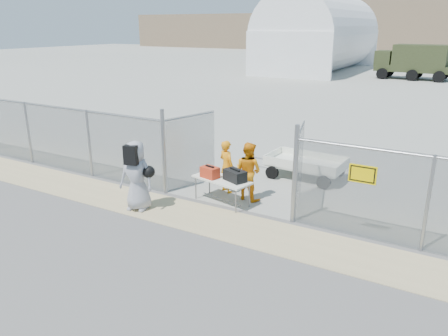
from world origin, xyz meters
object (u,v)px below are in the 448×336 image
Objects in this scene: visitor at (137,176)px; folding_table at (222,191)px; security_worker_left at (227,167)px; security_worker_right at (248,171)px; utility_trailer at (306,166)px.

folding_table is at bearing 27.94° from visitor.
security_worker_left is at bearing 45.55° from visitor.
visitor is at bearing 80.97° from security_worker_left.
visitor is (-2.23, -2.12, 0.11)m from security_worker_right.
visitor is at bearing -127.45° from folding_table.
security_worker_left is 0.83m from security_worker_right.
security_worker_right reaches higher than utility_trailer.
security_worker_left is 2.71m from visitor.
visitor reaches higher than utility_trailer.
security_worker_right reaches higher than folding_table.
utility_trailer is at bearing -97.76° from security_worker_right.
folding_table is 0.89× the size of visitor.
folding_table is 0.93m from security_worker_right.
security_worker_right is at bearing -104.46° from utility_trailer.
visitor reaches higher than folding_table.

